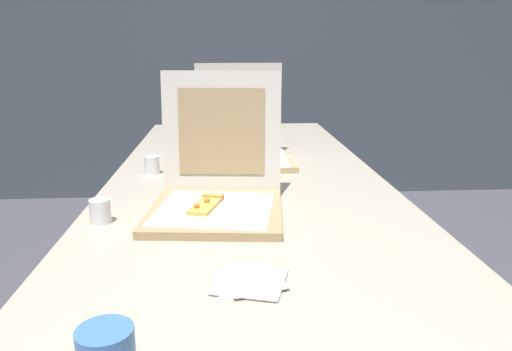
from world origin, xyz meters
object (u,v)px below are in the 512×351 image
Objects in this scene: pizza_box_middle at (243,148)px; cup_white_near_left at (100,211)px; table at (247,190)px; cup_white_far at (181,148)px; pizza_box_front at (217,192)px; napkin_pile at (250,281)px; cup_white_mid at (152,165)px.

cup_white_near_left is at bearing -125.50° from pizza_box_middle.
table is 0.47m from cup_white_far.
napkin_pile is (0.07, -0.43, -0.05)m from pizza_box_front.
cup_white_far is at bearing 74.73° from cup_white_mid.
table is 37.63× the size of cup_white_near_left.
pizza_box_front is at bearing -103.84° from pizza_box_middle.
pizza_box_front is 6.58× the size of cup_white_near_left.
table is 0.28m from pizza_box_middle.
napkin_pile is at bearing -44.06° from cup_white_near_left.
cup_white_near_left is at bearing -160.40° from pizza_box_front.
cup_white_near_left reaches higher than napkin_pile.
cup_white_near_left is at bearing -100.38° from cup_white_far.
pizza_box_middle is 0.37m from cup_white_mid.
table is 0.76m from napkin_pile.
table is 37.63× the size of cup_white_far.
table is at bearing -93.95° from pizza_box_middle.
cup_white_mid is 0.39× the size of napkin_pile.
table is at bearing -56.62° from cup_white_far.
cup_white_far reaches higher than napkin_pile.
pizza_box_middle is 0.28m from cup_white_far.
pizza_box_front is at bearing -60.48° from cup_white_mid.
cup_white_far and cup_white_near_left have the same top height.
pizza_box_middle is at bearing 26.84° from cup_white_mid.
cup_white_far and cup_white_mid have the same top height.
cup_white_far is at bearing 107.89° from pizza_box_front.
pizza_box_front is 2.58× the size of napkin_pile.
cup_white_far is at bearing 123.38° from table.
cup_white_far reaches higher than table.
cup_white_near_left is (-0.06, -0.49, 0.00)m from cup_white_mid.
table is 6.23× the size of pizza_box_middle.
pizza_box_middle is (-0.00, 0.26, 0.10)m from table.
cup_white_far is 1.16m from napkin_pile.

